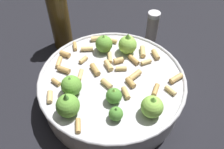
% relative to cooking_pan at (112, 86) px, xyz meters
% --- Properties ---
extents(ground_plane, '(2.40, 2.40, 0.00)m').
position_rel_cooking_pan_xyz_m(ground_plane, '(-0.00, 0.00, -0.04)').
color(ground_plane, black).
extents(cooking_pan, '(0.33, 0.33, 0.13)m').
position_rel_cooking_pan_xyz_m(cooking_pan, '(0.00, 0.00, 0.00)').
color(cooking_pan, '#B7B7BC').
rests_on(cooking_pan, ground).
extents(pepper_shaker, '(0.04, 0.04, 0.09)m').
position_rel_cooking_pan_xyz_m(pepper_shaker, '(-0.26, 0.01, 0.00)').
color(pepper_shaker, gray).
rests_on(pepper_shaker, ground).
extents(olive_oil_bottle, '(0.06, 0.06, 0.21)m').
position_rel_cooking_pan_xyz_m(olive_oil_bottle, '(-0.12, -0.22, 0.05)').
color(olive_oil_bottle, '#4C3814').
rests_on(olive_oil_bottle, ground).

